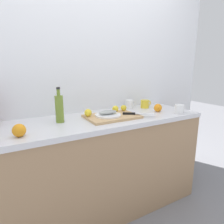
{
  "coord_description": "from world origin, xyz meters",
  "views": [
    {
      "loc": [
        -0.63,
        -1.45,
        1.33
      ],
      "look_at": [
        0.16,
        -0.04,
        0.95
      ],
      "focal_mm": 30.74,
      "sensor_mm": 36.0,
      "label": 1
    }
  ],
  "objects_px": {
    "cutting_board": "(112,116)",
    "coffee_mug_0": "(129,104)",
    "olive_oil_bottle": "(59,108)",
    "chef_knife": "(135,114)",
    "coffee_mug_2": "(180,109)",
    "lemon_0": "(88,113)",
    "white_plate": "(108,115)",
    "fish_fillet": "(108,112)",
    "orange_0": "(158,108)",
    "coffee_mug_1": "(145,104)"
  },
  "relations": [
    {
      "from": "lemon_0",
      "to": "coffee_mug_0",
      "type": "bearing_deg",
      "value": 18.09
    },
    {
      "from": "cutting_board",
      "to": "coffee_mug_0",
      "type": "height_order",
      "value": "coffee_mug_0"
    },
    {
      "from": "fish_fillet",
      "to": "chef_knife",
      "type": "bearing_deg",
      "value": -18.01
    },
    {
      "from": "fish_fillet",
      "to": "coffee_mug_2",
      "type": "height_order",
      "value": "coffee_mug_2"
    },
    {
      "from": "white_plate",
      "to": "orange_0",
      "type": "xyz_separation_m",
      "value": [
        0.55,
        -0.02,
        0.01
      ]
    },
    {
      "from": "coffee_mug_0",
      "to": "orange_0",
      "type": "distance_m",
      "value": 0.31
    },
    {
      "from": "olive_oil_bottle",
      "to": "coffee_mug_0",
      "type": "relative_size",
      "value": 2.37
    },
    {
      "from": "olive_oil_bottle",
      "to": "coffee_mug_0",
      "type": "height_order",
      "value": "olive_oil_bottle"
    },
    {
      "from": "chef_knife",
      "to": "olive_oil_bottle",
      "type": "distance_m",
      "value": 0.65
    },
    {
      "from": "white_plate",
      "to": "coffee_mug_1",
      "type": "distance_m",
      "value": 0.59
    },
    {
      "from": "cutting_board",
      "to": "olive_oil_bottle",
      "type": "xyz_separation_m",
      "value": [
        -0.43,
        0.07,
        0.1
      ]
    },
    {
      "from": "lemon_0",
      "to": "coffee_mug_2",
      "type": "bearing_deg",
      "value": -16.86
    },
    {
      "from": "lemon_0",
      "to": "olive_oil_bottle",
      "type": "relative_size",
      "value": 0.23
    },
    {
      "from": "chef_knife",
      "to": "olive_oil_bottle",
      "type": "height_order",
      "value": "olive_oil_bottle"
    },
    {
      "from": "coffee_mug_2",
      "to": "orange_0",
      "type": "bearing_deg",
      "value": 128.26
    },
    {
      "from": "lemon_0",
      "to": "orange_0",
      "type": "height_order",
      "value": "lemon_0"
    },
    {
      "from": "white_plate",
      "to": "fish_fillet",
      "type": "relative_size",
      "value": 1.33
    },
    {
      "from": "lemon_0",
      "to": "coffee_mug_1",
      "type": "height_order",
      "value": "coffee_mug_1"
    },
    {
      "from": "coffee_mug_1",
      "to": "lemon_0",
      "type": "bearing_deg",
      "value": -170.44
    },
    {
      "from": "coffee_mug_0",
      "to": "chef_knife",
      "type": "bearing_deg",
      "value": -116.57
    },
    {
      "from": "olive_oil_bottle",
      "to": "orange_0",
      "type": "bearing_deg",
      "value": -5.84
    },
    {
      "from": "coffee_mug_1",
      "to": "fish_fillet",
      "type": "bearing_deg",
      "value": -161.03
    },
    {
      "from": "chef_knife",
      "to": "coffee_mug_2",
      "type": "bearing_deg",
      "value": 19.81
    },
    {
      "from": "coffee_mug_1",
      "to": "cutting_board",
      "type": "bearing_deg",
      "value": -159.78
    },
    {
      "from": "cutting_board",
      "to": "fish_fillet",
      "type": "bearing_deg",
      "value": -178.38
    },
    {
      "from": "white_plate",
      "to": "chef_knife",
      "type": "distance_m",
      "value": 0.24
    },
    {
      "from": "coffee_mug_0",
      "to": "fish_fillet",
      "type": "bearing_deg",
      "value": -147.51
    },
    {
      "from": "white_plate",
      "to": "lemon_0",
      "type": "xyz_separation_m",
      "value": [
        -0.15,
        0.07,
        0.02
      ]
    },
    {
      "from": "coffee_mug_1",
      "to": "coffee_mug_0",
      "type": "bearing_deg",
      "value": 159.95
    },
    {
      "from": "coffee_mug_0",
      "to": "coffee_mug_1",
      "type": "relative_size",
      "value": 0.92
    },
    {
      "from": "white_plate",
      "to": "coffee_mug_0",
      "type": "height_order",
      "value": "coffee_mug_0"
    },
    {
      "from": "white_plate",
      "to": "fish_fillet",
      "type": "height_order",
      "value": "fish_fillet"
    },
    {
      "from": "fish_fillet",
      "to": "coffee_mug_0",
      "type": "xyz_separation_m",
      "value": [
        0.39,
        0.25,
        -0.01
      ]
    },
    {
      "from": "fish_fillet",
      "to": "coffee_mug_2",
      "type": "bearing_deg",
      "value": -14.94
    },
    {
      "from": "chef_knife",
      "to": "olive_oil_bottle",
      "type": "bearing_deg",
      "value": -160.47
    },
    {
      "from": "cutting_board",
      "to": "coffee_mug_2",
      "type": "distance_m",
      "value": 0.66
    },
    {
      "from": "white_plate",
      "to": "coffee_mug_2",
      "type": "relative_size",
      "value": 1.77
    },
    {
      "from": "fish_fillet",
      "to": "orange_0",
      "type": "relative_size",
      "value": 2.12
    },
    {
      "from": "olive_oil_bottle",
      "to": "orange_0",
      "type": "distance_m",
      "value": 0.95
    },
    {
      "from": "cutting_board",
      "to": "coffee_mug_0",
      "type": "relative_size",
      "value": 3.83
    },
    {
      "from": "coffee_mug_0",
      "to": "coffee_mug_2",
      "type": "relative_size",
      "value": 0.93
    },
    {
      "from": "cutting_board",
      "to": "coffee_mug_0",
      "type": "bearing_deg",
      "value": 35.22
    },
    {
      "from": "chef_knife",
      "to": "olive_oil_bottle",
      "type": "xyz_separation_m",
      "value": [
        -0.62,
        0.15,
        0.09
      ]
    },
    {
      "from": "fish_fillet",
      "to": "chef_knife",
      "type": "relative_size",
      "value": 0.65
    },
    {
      "from": "fish_fillet",
      "to": "lemon_0",
      "type": "relative_size",
      "value": 2.64
    },
    {
      "from": "coffee_mug_1",
      "to": "orange_0",
      "type": "height_order",
      "value": "coffee_mug_1"
    },
    {
      "from": "chef_knife",
      "to": "lemon_0",
      "type": "distance_m",
      "value": 0.41
    },
    {
      "from": "white_plate",
      "to": "coffee_mug_2",
      "type": "bearing_deg",
      "value": -14.94
    },
    {
      "from": "chef_knife",
      "to": "coffee_mug_2",
      "type": "xyz_separation_m",
      "value": [
        0.44,
        -0.1,
        0.01
      ]
    },
    {
      "from": "cutting_board",
      "to": "olive_oil_bottle",
      "type": "relative_size",
      "value": 1.61
    }
  ]
}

